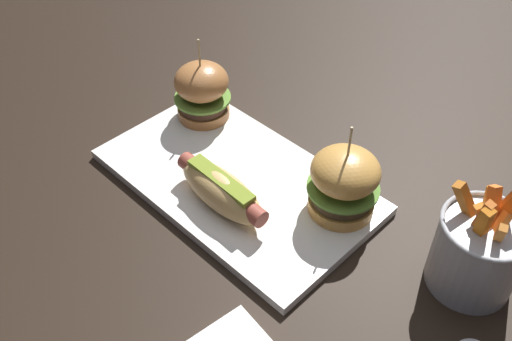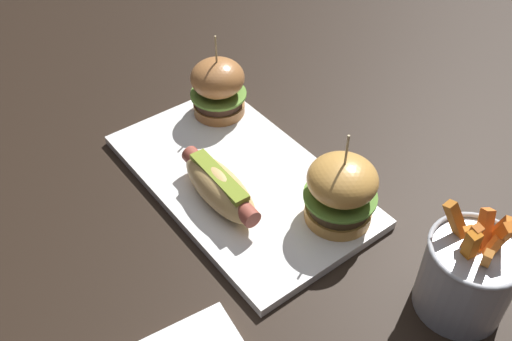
% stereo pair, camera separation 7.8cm
% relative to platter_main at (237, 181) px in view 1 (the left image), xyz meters
% --- Properties ---
extents(ground_plane, '(3.00, 3.00, 0.00)m').
position_rel_platter_main_xyz_m(ground_plane, '(0.00, 0.00, -0.01)').
color(ground_plane, black).
extents(platter_main, '(0.40, 0.23, 0.01)m').
position_rel_platter_main_xyz_m(platter_main, '(0.00, 0.00, 0.00)').
color(platter_main, white).
rests_on(platter_main, ground).
extents(hot_dog, '(0.16, 0.06, 0.05)m').
position_rel_platter_main_xyz_m(hot_dog, '(0.02, -0.05, 0.03)').
color(hot_dog, tan).
rests_on(hot_dog, platter_main).
extents(slider_left, '(0.09, 0.09, 0.14)m').
position_rel_platter_main_xyz_m(slider_left, '(-0.14, 0.06, 0.06)').
color(slider_left, '#AF6F3C').
rests_on(slider_left, platter_main).
extents(slider_right, '(0.10, 0.10, 0.14)m').
position_rel_platter_main_xyz_m(slider_right, '(0.14, 0.06, 0.06)').
color(slider_right, gold).
rests_on(slider_right, platter_main).
extents(fries_bucket, '(0.11, 0.11, 0.15)m').
position_rel_platter_main_xyz_m(fries_bucket, '(0.33, 0.08, 0.05)').
color(fries_bucket, '#A8AAB2').
rests_on(fries_bucket, ground).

